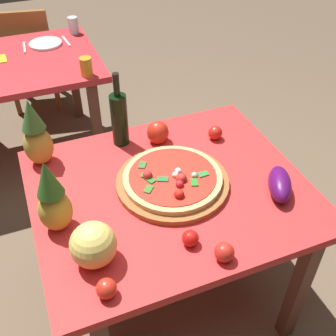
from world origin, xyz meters
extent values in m
plane|color=brown|center=(0.00, 0.00, 0.00)|extent=(10.00, 10.00, 0.00)
cube|color=brown|center=(0.43, -0.43, 0.34)|extent=(0.06, 0.06, 0.69)
cube|color=brown|center=(-0.43, 0.43, 0.34)|extent=(0.06, 0.06, 0.69)
cube|color=brown|center=(0.43, 0.43, 0.34)|extent=(0.06, 0.06, 0.69)
cube|color=red|center=(0.00, 0.00, 0.71)|extent=(1.12, 0.95, 0.04)
cube|color=brown|center=(-0.08, 1.07, 0.34)|extent=(0.06, 0.06, 0.69)
cube|color=brown|center=(-0.08, 1.83, 0.34)|extent=(0.06, 0.06, 0.69)
cube|color=red|center=(-0.46, 1.45, 0.71)|extent=(1.00, 0.86, 0.04)
cube|color=#93572B|center=(-0.15, 2.31, 0.21)|extent=(0.04, 0.04, 0.41)
cube|color=#93572B|center=(-0.48, 2.37, 0.21)|extent=(0.04, 0.04, 0.41)
cube|color=#93572B|center=(-0.21, 1.99, 0.21)|extent=(0.04, 0.04, 0.41)
cube|color=#93572B|center=(-0.54, 2.05, 0.21)|extent=(0.04, 0.04, 0.41)
cube|color=#93572B|center=(-0.34, 2.18, 0.43)|extent=(0.47, 0.47, 0.04)
cube|color=brown|center=(-0.38, 2.00, 0.65)|extent=(0.40, 0.11, 0.40)
cylinder|color=#93572B|center=(0.02, 0.01, 0.74)|extent=(0.47, 0.47, 0.02)
cylinder|color=#E4B46B|center=(0.02, 0.01, 0.76)|extent=(0.41, 0.41, 0.02)
cylinder|color=red|center=(0.02, 0.01, 0.78)|extent=(0.36, 0.36, 0.00)
sphere|color=red|center=(0.04, -0.03, 0.79)|extent=(0.04, 0.04, 0.04)
sphere|color=red|center=(0.02, -0.06, 0.79)|extent=(0.03, 0.03, 0.03)
sphere|color=red|center=(-0.01, -0.11, 0.79)|extent=(0.04, 0.04, 0.04)
sphere|color=red|center=(-0.08, 0.04, 0.79)|extent=(0.04, 0.04, 0.04)
sphere|color=red|center=(0.03, -0.03, 0.79)|extent=(0.03, 0.03, 0.03)
cube|color=#2B7F26|center=(0.08, -0.06, 0.78)|extent=(0.04, 0.05, 0.00)
cube|color=#2D7727|center=(-0.08, 0.02, 0.78)|extent=(0.04, 0.05, 0.00)
cube|color=#356D32|center=(-0.08, 0.11, 0.78)|extent=(0.05, 0.05, 0.00)
cube|color=#267438|center=(-0.03, 0.00, 0.78)|extent=(0.05, 0.04, 0.00)
cube|color=#387427|center=(-0.10, -0.03, 0.78)|extent=(0.05, 0.05, 0.00)
cube|color=#2C8435|center=(0.13, -0.03, 0.78)|extent=(0.05, 0.03, 0.00)
cube|color=#317D33|center=(-0.08, 0.05, 0.78)|extent=(0.05, 0.05, 0.00)
sphere|color=silver|center=(0.10, -0.03, 0.79)|extent=(0.02, 0.02, 0.02)
sphere|color=silver|center=(0.04, 0.02, 0.79)|extent=(0.03, 0.03, 0.03)
sphere|color=white|center=(0.02, 0.00, 0.79)|extent=(0.03, 0.03, 0.03)
cylinder|color=black|center=(-0.09, 0.37, 0.85)|extent=(0.08, 0.08, 0.25)
cylinder|color=black|center=(-0.09, 0.37, 1.02)|extent=(0.03, 0.03, 0.09)
cylinder|color=black|center=(-0.09, 0.37, 1.08)|extent=(0.03, 0.03, 0.02)
ellipsoid|color=gold|center=(-0.46, -0.05, 0.81)|extent=(0.12, 0.12, 0.17)
cone|color=#326423|center=(-0.46, -0.05, 0.97)|extent=(0.10, 0.10, 0.14)
ellipsoid|color=gold|center=(-0.46, 0.36, 0.82)|extent=(0.12, 0.12, 0.18)
cone|color=#3A692C|center=(-0.46, 0.36, 0.97)|extent=(0.10, 0.10, 0.14)
sphere|color=#EBD266|center=(-0.37, -0.25, 0.81)|extent=(0.16, 0.16, 0.16)
ellipsoid|color=red|center=(0.07, 0.32, 0.78)|extent=(0.10, 0.10, 0.11)
ellipsoid|color=#4D0F55|center=(0.40, -0.19, 0.77)|extent=(0.17, 0.22, 0.09)
sphere|color=red|center=(-0.04, -0.30, 0.76)|extent=(0.06, 0.06, 0.06)
sphere|color=red|center=(0.33, 0.24, 0.76)|extent=(0.07, 0.07, 0.07)
sphere|color=red|center=(0.04, -0.41, 0.76)|extent=(0.07, 0.07, 0.07)
sphere|color=red|center=(-0.37, -0.39, 0.76)|extent=(0.07, 0.07, 0.07)
cylinder|color=orange|center=(-0.09, 1.09, 0.78)|extent=(0.07, 0.07, 0.11)
cylinder|color=silver|center=(-0.03, 1.76, 0.79)|extent=(0.07, 0.07, 0.12)
cylinder|color=white|center=(-0.25, 1.63, 0.74)|extent=(0.22, 0.22, 0.02)
cube|color=silver|center=(-0.39, 1.63, 0.73)|extent=(0.03, 0.18, 0.01)
cube|color=silver|center=(-0.11, 1.63, 0.73)|extent=(0.03, 0.18, 0.01)
camera|label=1|loc=(-0.46, -1.14, 1.87)|focal=43.51mm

